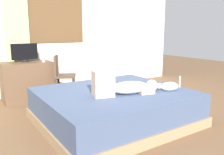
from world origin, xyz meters
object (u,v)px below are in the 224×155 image
object	(u,v)px
cat	(168,86)
tv_monitor	(25,53)
cup	(43,60)
chair_by_desk	(62,74)
person_lying	(123,86)
bed	(114,106)
desk	(27,81)

from	to	relation	value
cat	tv_monitor	xyz separation A→B (m)	(-1.44, 2.29, 0.38)
cup	chair_by_desk	xyz separation A→B (m)	(0.29, -0.15, -0.27)
cup	tv_monitor	bearing A→B (deg)	153.48
cat	person_lying	bearing A→B (deg)	161.76
cat	chair_by_desk	xyz separation A→B (m)	(-0.84, 1.98, -0.03)
bed	person_lying	world-z (taller)	person_lying
chair_by_desk	cup	bearing A→B (deg)	152.08
bed	tv_monitor	xyz separation A→B (m)	(-0.79, 1.85, 0.69)
desk	cat	bearing A→B (deg)	-58.05
desk	cup	bearing A→B (deg)	-27.20
cat	cup	bearing A→B (deg)	117.93
bed	chair_by_desk	size ratio (longest dim) A/B	2.41
bed	cup	xyz separation A→B (m)	(-0.48, 1.70, 0.55)
desk	cup	xyz separation A→B (m)	(0.29, -0.15, 0.41)
desk	chair_by_desk	xyz separation A→B (m)	(0.59, -0.31, 0.14)
person_lying	cat	size ratio (longest dim) A/B	2.83
tv_monitor	person_lying	bearing A→B (deg)	-69.26
chair_by_desk	cat	bearing A→B (deg)	-67.01
cat	bed	bearing A→B (deg)	146.03
tv_monitor	cup	xyz separation A→B (m)	(0.30, -0.15, -0.14)
chair_by_desk	bed	bearing A→B (deg)	-82.97
person_lying	desk	distance (m)	2.23
person_lying	cup	bearing A→B (deg)	104.09
cat	desk	world-z (taller)	desk
cat	cup	xyz separation A→B (m)	(-1.13, 2.14, 0.24)
desk	cup	distance (m)	0.53
desk	tv_monitor	distance (m)	0.55
bed	person_lying	xyz separation A→B (m)	(0.00, -0.22, 0.35)
cat	chair_by_desk	bearing A→B (deg)	112.99
bed	cat	bearing A→B (deg)	-33.97
cat	chair_by_desk	size ratio (longest dim) A/B	0.39
person_lying	chair_by_desk	bearing A→B (deg)	96.15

